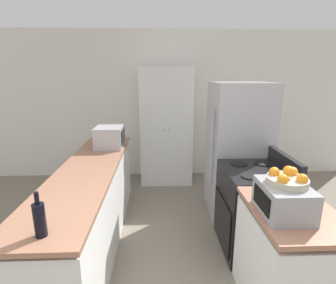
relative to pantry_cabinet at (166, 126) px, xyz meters
name	(u,v)px	position (x,y,z in m)	size (l,w,h in m)	color
wall_back	(165,106)	(-0.02, 0.33, 0.31)	(7.00, 0.06, 2.60)	silver
counter_left	(91,208)	(-0.88, -1.78, -0.55)	(0.60, 2.72, 0.91)	silver
counter_right	(287,264)	(0.85, -2.73, -0.55)	(0.60, 0.83, 0.91)	silver
pantry_cabinet	(166,126)	(0.00, 0.00, 0.00)	(0.87, 0.59, 1.98)	silver
stove	(253,209)	(0.87, -1.92, -0.53)	(0.66, 0.74, 1.07)	black
refrigerator	(237,151)	(0.91, -1.14, -0.11)	(0.74, 0.74, 1.77)	#A3A3A8
microwave	(110,136)	(-0.79, -0.93, 0.06)	(0.36, 0.50, 0.28)	#B2B2B7
wine_bottle	(40,219)	(-0.86, -2.98, 0.03)	(0.07, 0.07, 0.29)	black
toaster_oven	(283,199)	(0.73, -2.78, 0.03)	(0.31, 0.39, 0.22)	#939399
fruit_bowl	(287,179)	(0.75, -2.78, 0.18)	(0.28, 0.28, 0.14)	#B2A893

